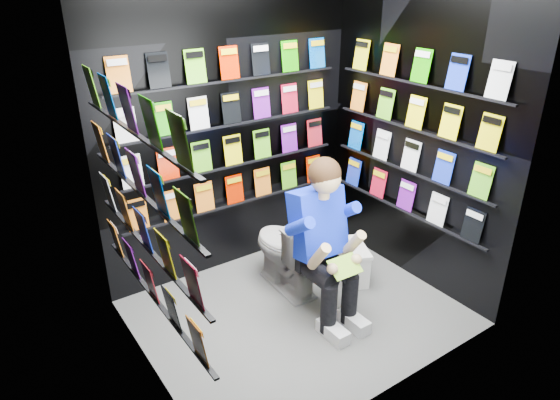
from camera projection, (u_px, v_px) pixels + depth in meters
floor at (297, 312)px, 4.06m from camera, size 2.40×2.40×0.00m
wall_back at (230, 129)px, 4.27m from camera, size 2.40×0.04×2.60m
wall_front at (407, 215)px, 2.77m from camera, size 2.40×0.04×2.60m
wall_left at (134, 204)px, 2.90m from camera, size 0.04×2.00×2.60m
wall_right at (416, 134)px, 4.14m from camera, size 0.04×2.00×2.60m
comics_back at (232, 129)px, 4.24m from camera, size 2.10×0.06×1.37m
comics_left at (139, 202)px, 2.91m from camera, size 0.06×1.70×1.37m
comics_right at (414, 134)px, 4.12m from camera, size 0.06×1.70×1.37m
toilet at (287, 250)px, 4.26m from camera, size 0.44×0.76×0.73m
longbox at (351, 264)px, 4.46m from camera, size 0.36×0.45×0.30m
longbox_lid at (352, 248)px, 4.39m from camera, size 0.39×0.48×0.03m
reader at (316, 223)px, 3.80m from camera, size 0.57×0.81×1.46m
held_comic at (345, 266)px, 3.62m from camera, size 0.25×0.15×0.10m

